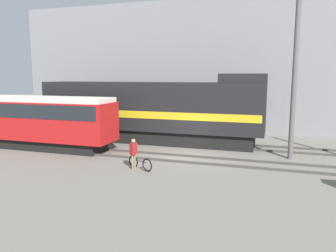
{
  "coord_description": "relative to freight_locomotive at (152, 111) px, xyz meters",
  "views": [
    {
      "loc": [
        4.97,
        -18.92,
        4.86
      ],
      "look_at": [
        -1.21,
        0.11,
        1.8
      ],
      "focal_mm": 35.0,
      "sensor_mm": 36.0,
      "label": 1
    }
  ],
  "objects": [
    {
      "name": "track_far",
      "position": [
        3.59,
        -0.0,
        -2.27
      ],
      "size": [
        60.0,
        1.51,
        0.14
      ],
      "color": "#47423D",
      "rests_on": "ground"
    },
    {
      "name": "person",
      "position": [
        1.67,
        -7.06,
        -1.36
      ],
      "size": [
        0.35,
        0.42,
        1.62
      ],
      "color": "#8C7A5B",
      "rests_on": "ground"
    },
    {
      "name": "streetcar",
      "position": [
        -7.18,
        -4.39,
        -0.34
      ],
      "size": [
        12.16,
        2.54,
        3.5
      ],
      "color": "black",
      "rests_on": "ground"
    },
    {
      "name": "track_near",
      "position": [
        3.59,
        -4.39,
        -2.27
      ],
      "size": [
        60.0,
        1.5,
        0.14
      ],
      "color": "#47423D",
      "rests_on": "ground"
    },
    {
      "name": "bicycle",
      "position": [
        2.04,
        -7.08,
        -1.99
      ],
      "size": [
        1.61,
        0.8,
        0.75
      ],
      "color": "black",
      "rests_on": "ground"
    },
    {
      "name": "building_backdrop",
      "position": [
        3.59,
        8.73,
        3.36
      ],
      "size": [
        37.78,
        6.0,
        11.4
      ],
      "color": "gray",
      "rests_on": "ground"
    },
    {
      "name": "ground_plane",
      "position": [
        3.59,
        -3.5,
        -2.34
      ],
      "size": [
        120.0,
        120.0,
        0.0
      ],
      "primitive_type": "plane",
      "color": "slate"
    },
    {
      "name": "freight_locomotive",
      "position": [
        0.0,
        0.0,
        0.0
      ],
      "size": [
        16.44,
        3.04,
        5.02
      ],
      "color": "black",
      "rests_on": "ground"
    },
    {
      "name": "utility_pole_left",
      "position": [
        9.61,
        -2.19,
        2.17
      ],
      "size": [
        0.29,
        0.29,
        9.01
      ],
      "color": "#595959",
      "rests_on": "ground"
    }
  ]
}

